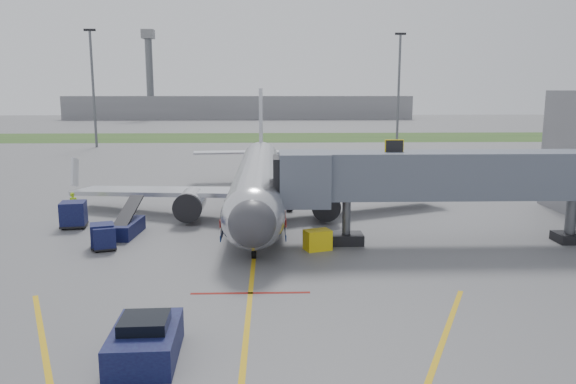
{
  "coord_description": "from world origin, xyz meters",
  "views": [
    {
      "loc": [
        1.07,
        -30.78,
        10.03
      ],
      "look_at": [
        2.21,
        6.69,
        3.2
      ],
      "focal_mm": 35.0,
      "sensor_mm": 36.0,
      "label": 1
    }
  ],
  "objects_px": {
    "airliner": "(258,180)",
    "ramp_worker": "(73,204)",
    "pushback_tug": "(145,341)",
    "belt_loader": "(127,227)"
  },
  "relations": [
    {
      "from": "airliner",
      "to": "ramp_worker",
      "type": "xyz_separation_m",
      "value": [
        -14.85,
        -1.35,
        -1.68
      ]
    },
    {
      "from": "airliner",
      "to": "pushback_tug",
      "type": "height_order",
      "value": "airliner"
    },
    {
      "from": "airliner",
      "to": "pushback_tug",
      "type": "bearing_deg",
      "value": -98.12
    },
    {
      "from": "pushback_tug",
      "to": "ramp_worker",
      "type": "height_order",
      "value": "ramp_worker"
    },
    {
      "from": "pushback_tug",
      "to": "belt_loader",
      "type": "distance_m",
      "value": 19.34
    },
    {
      "from": "pushback_tug",
      "to": "belt_loader",
      "type": "bearing_deg",
      "value": 106.13
    },
    {
      "from": "airliner",
      "to": "pushback_tug",
      "type": "distance_m",
      "value": 26.4
    },
    {
      "from": "pushback_tug",
      "to": "belt_loader",
      "type": "xyz_separation_m",
      "value": [
        -5.37,
        18.57,
        -0.11
      ]
    },
    {
      "from": "belt_loader",
      "to": "pushback_tug",
      "type": "bearing_deg",
      "value": -73.87
    },
    {
      "from": "airliner",
      "to": "pushback_tug",
      "type": "relative_size",
      "value": 8.77
    }
  ]
}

